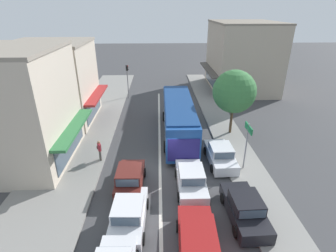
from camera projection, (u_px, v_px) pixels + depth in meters
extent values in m
plane|color=#3F3F42|center=(160.00, 170.00, 18.95)|extent=(140.00, 140.00, 0.00)
cube|color=silver|center=(160.00, 143.00, 22.58)|extent=(0.20, 28.00, 0.01)
cube|color=gray|center=(86.00, 133.00, 24.14)|extent=(5.20, 44.00, 0.14)
cube|color=gray|center=(225.00, 131.00, 24.58)|extent=(2.80, 44.00, 0.12)
cube|color=beige|center=(14.00, 111.00, 18.38)|extent=(6.96, 7.65, 8.17)
cube|color=#2D703D|center=(73.00, 128.00, 19.09)|extent=(1.10, 7.04, 0.20)
cube|color=#425160|center=(70.00, 143.00, 19.62)|extent=(0.06, 6.12, 1.80)
cube|color=beige|center=(54.00, 84.00, 25.53)|extent=(7.04, 7.21, 7.60)
cube|color=maroon|center=(96.00, 95.00, 26.12)|extent=(1.10, 6.63, 0.20)
cube|color=#425160|center=(94.00, 107.00, 26.65)|extent=(0.06, 5.77, 1.80)
cube|color=gray|center=(46.00, 43.00, 23.89)|extent=(7.20, 7.21, 0.24)
cube|color=#B2A38E|center=(242.00, 57.00, 35.85)|extent=(7.98, 10.62, 8.72)
cube|color=#4C4742|center=(209.00, 70.00, 36.39)|extent=(1.10, 9.77, 0.20)
cube|color=#425160|center=(212.00, 79.00, 36.95)|extent=(0.06, 8.50, 1.80)
cube|color=gray|center=(246.00, 22.00, 33.97)|extent=(8.14, 10.62, 0.24)
cube|color=#1E4C99|center=(179.00, 118.00, 23.24)|extent=(2.58, 10.82, 2.70)
cube|color=#425160|center=(179.00, 113.00, 23.07)|extent=(2.62, 10.39, 0.90)
cube|color=navy|center=(184.00, 150.00, 18.40)|extent=(2.25, 0.08, 1.76)
cube|color=navy|center=(179.00, 103.00, 22.65)|extent=(2.45, 9.95, 0.12)
cylinder|color=black|center=(164.00, 116.00, 26.78)|extent=(0.27, 0.96, 0.96)
cylinder|color=black|center=(188.00, 116.00, 26.85)|extent=(0.27, 0.96, 0.96)
cylinder|color=black|center=(165.00, 147.00, 21.05)|extent=(0.27, 0.96, 0.96)
cylinder|color=black|center=(196.00, 146.00, 21.11)|extent=(0.27, 0.96, 0.96)
cube|color=#425160|center=(115.00, 252.00, 11.20)|extent=(1.40, 0.10, 0.54)
cube|color=silver|center=(191.00, 181.00, 16.84)|extent=(1.74, 4.21, 0.72)
cube|color=silver|center=(191.00, 174.00, 16.48)|extent=(1.57, 1.81, 0.60)
cube|color=#425160|center=(190.00, 166.00, 17.31)|extent=(1.44, 0.07, 0.51)
cube|color=#425160|center=(193.00, 183.00, 15.64)|extent=(1.40, 0.07, 0.48)
cylinder|color=black|center=(176.00, 173.00, 18.04)|extent=(0.18, 0.62, 0.62)
cylinder|color=black|center=(201.00, 172.00, 18.10)|extent=(0.18, 0.62, 0.62)
cylinder|color=black|center=(179.00, 197.00, 15.75)|extent=(0.18, 0.62, 0.62)
cylinder|color=black|center=(207.00, 196.00, 15.81)|extent=(0.18, 0.62, 0.62)
cube|color=maroon|center=(197.00, 245.00, 12.35)|extent=(1.98, 4.58, 0.76)
cube|color=maroon|center=(199.00, 240.00, 11.73)|extent=(1.77, 2.68, 0.68)
cube|color=#425160|center=(196.00, 218.00, 12.93)|extent=(1.51, 0.13, 0.58)
cylinder|color=black|center=(178.00, 226.00, 13.68)|extent=(0.21, 0.63, 0.62)
cylinder|color=black|center=(212.00, 227.00, 13.66)|extent=(0.21, 0.63, 0.62)
cube|color=silver|center=(129.00, 217.00, 14.01)|extent=(1.90, 4.27, 0.72)
cube|color=silver|center=(128.00, 209.00, 13.64)|extent=(1.64, 1.87, 0.60)
cube|color=#425160|center=(130.00, 197.00, 14.48)|extent=(1.44, 0.12, 0.51)
cube|color=#425160|center=(125.00, 222.00, 12.81)|extent=(1.41, 0.12, 0.48)
cylinder|color=black|center=(117.00, 204.00, 15.24)|extent=(0.21, 0.63, 0.62)
cylinder|color=black|center=(147.00, 204.00, 15.23)|extent=(0.21, 0.63, 0.62)
cylinder|color=black|center=(108.00, 239.00, 12.95)|extent=(0.21, 0.63, 0.62)
cylinder|color=black|center=(143.00, 239.00, 12.94)|extent=(0.21, 0.63, 0.62)
cube|color=#561E19|center=(130.00, 180.00, 16.97)|extent=(1.73, 3.74, 0.76)
cube|color=#561E19|center=(129.00, 174.00, 16.40)|extent=(1.57, 1.94, 0.64)
cube|color=#425160|center=(131.00, 165.00, 17.29)|extent=(1.40, 0.09, 0.54)
cube|color=#425160|center=(127.00, 183.00, 15.52)|extent=(1.37, 0.09, 0.51)
cylinder|color=black|center=(121.00, 173.00, 18.06)|extent=(0.19, 0.62, 0.62)
cylinder|color=black|center=(144.00, 173.00, 18.08)|extent=(0.19, 0.62, 0.62)
cylinder|color=black|center=(115.00, 194.00, 16.04)|extent=(0.19, 0.62, 0.62)
cylinder|color=black|center=(142.00, 194.00, 16.06)|extent=(0.19, 0.62, 0.62)
cube|color=black|center=(244.00, 210.00, 14.46)|extent=(1.87, 4.26, 0.72)
cube|color=black|center=(246.00, 202.00, 14.10)|extent=(1.62, 1.85, 0.60)
cube|color=#425160|center=(241.00, 191.00, 14.93)|extent=(1.44, 0.11, 0.51)
cube|color=#425160|center=(252.00, 215.00, 13.26)|extent=(1.41, 0.11, 0.48)
cylinder|color=black|center=(223.00, 199.00, 15.63)|extent=(0.20, 0.63, 0.62)
cylinder|color=black|center=(251.00, 197.00, 15.74)|extent=(0.20, 0.63, 0.62)
cylinder|color=black|center=(235.00, 232.00, 13.35)|extent=(0.20, 0.63, 0.62)
cylinder|color=black|center=(268.00, 230.00, 13.46)|extent=(0.20, 0.63, 0.62)
cube|color=silver|center=(220.00, 157.00, 19.62)|extent=(1.83, 4.24, 0.72)
cube|color=silver|center=(221.00, 150.00, 19.25)|extent=(1.61, 1.84, 0.60)
cube|color=#425160|center=(218.00, 144.00, 20.09)|extent=(1.44, 0.10, 0.51)
cube|color=#425160|center=(224.00, 156.00, 18.42)|extent=(1.41, 0.10, 0.48)
cylinder|color=black|center=(205.00, 151.00, 20.79)|extent=(0.20, 0.62, 0.62)
cylinder|color=black|center=(227.00, 150.00, 20.89)|extent=(0.20, 0.62, 0.62)
cylinder|color=black|center=(212.00, 169.00, 18.51)|extent=(0.20, 0.62, 0.62)
cylinder|color=black|center=(236.00, 168.00, 18.61)|extent=(0.20, 0.62, 0.62)
cylinder|color=gray|center=(128.00, 82.00, 32.80)|extent=(0.12, 0.12, 4.20)
cube|color=black|center=(127.00, 68.00, 32.07)|extent=(0.24, 0.24, 0.68)
sphere|color=red|center=(128.00, 66.00, 31.98)|extent=(0.13, 0.13, 0.13)
sphere|color=black|center=(128.00, 68.00, 32.07)|extent=(0.13, 0.13, 0.13)
sphere|color=black|center=(128.00, 70.00, 32.16)|extent=(0.13, 0.13, 0.13)
cylinder|color=gray|center=(246.00, 148.00, 18.24)|extent=(0.10, 0.10, 3.60)
cube|color=#19753D|center=(249.00, 128.00, 17.60)|extent=(0.08, 1.40, 0.44)
cube|color=white|center=(249.00, 128.00, 17.60)|extent=(0.01, 1.10, 0.10)
cylinder|color=brown|center=(231.00, 120.00, 23.76)|extent=(0.24, 0.24, 2.72)
cylinder|color=brown|center=(232.00, 99.00, 23.42)|extent=(0.10, 1.01, 1.00)
cylinder|color=brown|center=(238.00, 102.00, 23.06)|extent=(0.92, 0.10, 0.77)
cylinder|color=brown|center=(234.00, 102.00, 22.67)|extent=(0.10, 0.76, 1.07)
cylinder|color=brown|center=(229.00, 100.00, 22.97)|extent=(0.80, 0.10, 1.07)
sphere|color=#38753D|center=(234.00, 92.00, 22.64)|extent=(3.75, 3.75, 3.75)
cylinder|color=#4C4742|center=(100.00, 156.00, 19.63)|extent=(0.14, 0.14, 0.84)
cylinder|color=#4C4742|center=(100.00, 155.00, 19.78)|extent=(0.14, 0.14, 0.84)
cube|color=#A82D38|center=(99.00, 147.00, 19.41)|extent=(0.34, 0.42, 0.56)
sphere|color=#9E7051|center=(99.00, 142.00, 19.24)|extent=(0.22, 0.22, 0.22)
cylinder|color=#A82D38|center=(100.00, 148.00, 19.21)|extent=(0.09, 0.09, 0.54)
cylinder|color=#A82D38|center=(99.00, 146.00, 19.61)|extent=(0.09, 0.09, 0.54)
cube|color=black|center=(98.00, 147.00, 19.73)|extent=(0.26, 0.18, 0.22)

